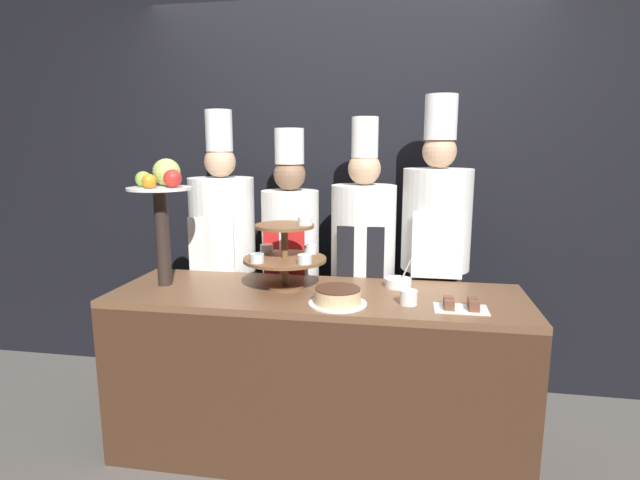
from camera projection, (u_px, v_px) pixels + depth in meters
wall_back at (341, 176)px, 3.28m from camera, size 10.00×0.06×2.80m
buffet_counter at (317, 373)px, 2.59m from camera, size 2.07×0.65×0.87m
tiered_stand at (285, 252)px, 2.55m from camera, size 0.43×0.43×0.37m
fruit_pedestal at (163, 196)px, 2.58m from camera, size 0.33×0.33×0.66m
cake_round at (338, 297)px, 2.31m from camera, size 0.27×0.27×0.08m
cup_white at (409, 297)px, 2.31m from camera, size 0.08×0.08×0.07m
cake_square_tray at (461, 306)px, 2.24m from camera, size 0.24×0.14×0.05m
serving_bowl_far at (398, 283)px, 2.60m from camera, size 0.14×0.14×0.15m
chef_left at (223, 249)px, 3.10m from camera, size 0.40×0.40×1.81m
chef_center_left at (291, 256)px, 3.04m from camera, size 0.34×0.34×1.70m
chef_center_right at (363, 257)px, 2.96m from camera, size 0.38×0.38×1.76m
chef_right at (435, 248)px, 2.88m from camera, size 0.39×0.39×1.87m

